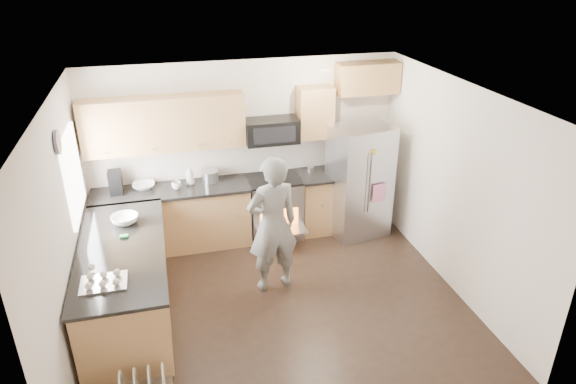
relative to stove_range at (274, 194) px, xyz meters
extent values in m
plane|color=black|center=(-0.35, -1.69, -0.68)|extent=(4.50, 4.50, 0.00)
cube|color=silver|center=(-0.35, 0.31, 0.62)|extent=(4.50, 0.04, 2.60)
cube|color=silver|center=(-0.35, -3.69, 0.62)|extent=(4.50, 0.04, 2.60)
cube|color=silver|center=(-2.60, -1.69, 0.62)|extent=(0.04, 4.00, 2.60)
cube|color=silver|center=(1.90, -1.69, 0.62)|extent=(0.04, 4.00, 2.60)
cube|color=white|center=(-0.35, -1.69, 1.92)|extent=(4.50, 4.00, 0.04)
cube|color=white|center=(-2.58, -0.69, 0.87)|extent=(0.04, 1.00, 1.00)
cylinder|color=#FFF0CC|center=(0.55, -0.59, 1.91)|extent=(0.14, 0.14, 0.02)
cylinder|color=#474754|center=(-2.57, -1.24, 1.47)|extent=(0.03, 0.26, 0.26)
cube|color=#9F723F|center=(-1.48, 0.01, -0.24)|extent=(2.15, 0.60, 0.87)
cube|color=black|center=(-1.48, 0.00, 0.23)|extent=(2.19, 0.64, 0.04)
cube|color=#9F723F|center=(0.65, 0.01, -0.24)|extent=(0.50, 0.60, 0.87)
cube|color=black|center=(0.65, 0.00, 0.23)|extent=(0.54, 0.64, 0.04)
cube|color=#9F723F|center=(-1.47, 0.14, 1.15)|extent=(2.16, 0.33, 0.74)
cube|color=#9F723F|center=(0.65, 0.14, 1.15)|extent=(0.50, 0.33, 0.74)
cube|color=#9F723F|center=(1.43, 0.14, 1.60)|extent=(0.90, 0.33, 0.44)
imported|color=silver|center=(-1.84, 0.12, 0.29)|extent=(0.31, 0.31, 0.08)
imported|color=white|center=(-1.20, 0.10, 0.39)|extent=(0.11, 0.11, 0.29)
imported|color=white|center=(-1.39, -0.02, 0.30)|extent=(0.13, 0.13, 0.11)
cylinder|color=#B7B7BC|center=(-0.91, 0.13, 0.33)|extent=(0.24, 0.24, 0.16)
cube|color=black|center=(-2.20, 0.05, 0.41)|extent=(0.17, 0.21, 0.33)
cylinder|color=#B7B7BC|center=(0.59, 0.12, 0.29)|extent=(0.10, 0.10, 0.08)
cube|color=#9F723F|center=(-2.10, -1.44, -0.24)|extent=(0.90, 2.30, 0.87)
cube|color=black|center=(-2.10, -1.44, 0.23)|extent=(0.96, 2.36, 0.04)
imported|color=white|center=(-2.06, -0.87, 0.30)|extent=(0.33, 0.33, 0.10)
cube|color=green|center=(-2.07, -1.22, 0.26)|extent=(0.09, 0.07, 0.03)
cube|color=#B7B7BC|center=(-2.24, -2.13, 0.30)|extent=(0.45, 0.34, 0.09)
cube|color=#B7B7BC|center=(0.00, -0.01, -0.23)|extent=(0.76, 0.62, 0.90)
cube|color=black|center=(0.00, -0.01, 0.24)|extent=(0.76, 0.60, 0.03)
cube|color=orange|center=(0.00, -0.33, -0.28)|extent=(0.56, 0.02, 0.34)
cube|color=#B7B7BC|center=(0.00, -0.49, -0.36)|extent=(0.70, 0.34, 0.03)
cube|color=silver|center=(0.00, -0.54, -0.50)|extent=(0.24, 0.03, 0.28)
cube|color=black|center=(0.00, 0.11, 0.94)|extent=(0.76, 0.40, 0.34)
cube|color=#B7B7BC|center=(1.24, -0.24, 0.17)|extent=(0.93, 0.78, 1.69)
cylinder|color=#B7B7BC|center=(1.21, -0.57, 0.29)|extent=(0.02, 0.02, 0.92)
cylinder|color=#B7B7BC|center=(1.27, -0.57, 0.29)|extent=(0.02, 0.02, 0.92)
cube|color=#FF93C8|center=(1.43, -0.57, 0.11)|extent=(0.22, 0.04, 0.28)
cube|color=#9CACF9|center=(1.08, -0.57, 0.57)|extent=(0.16, 0.03, 0.20)
imported|color=slate|center=(-0.32, -1.32, 0.22)|extent=(0.72, 0.53, 1.79)
cylinder|color=white|center=(-2.02, -2.79, -0.49)|extent=(0.02, 0.31, 0.31)
cylinder|color=white|center=(-1.88, -2.79, -0.49)|extent=(0.02, 0.31, 0.31)
cylinder|color=white|center=(-1.75, -2.79, -0.49)|extent=(0.02, 0.31, 0.31)
camera|label=1|loc=(-1.51, -6.69, 3.27)|focal=32.00mm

